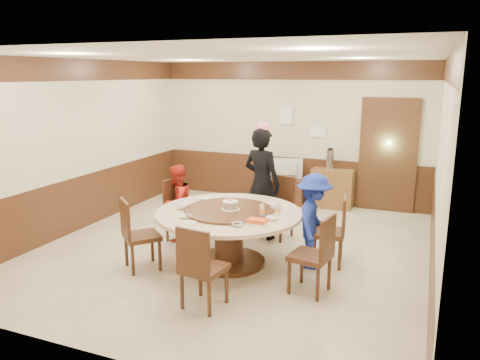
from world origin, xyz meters
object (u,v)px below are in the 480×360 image
at_px(person_red, 177,203).
at_px(thermos, 330,160).
at_px(person_standing, 262,183).
at_px(birthday_cake, 230,205).
at_px(person_blue, 314,221).
at_px(shrimp_platter, 257,222).
at_px(tv_stand, 284,190).
at_px(side_cabinet, 332,188).
at_px(television, 285,169).
at_px(banquet_table, 229,227).

height_order(person_red, thermos, person_red).
xyz_separation_m(person_standing, birthday_cake, (-0.02, -1.21, -0.04)).
bearing_deg(person_blue, person_standing, 44.46).
xyz_separation_m(person_red, thermos, (1.81, 2.76, 0.34)).
relative_size(person_standing, person_red, 1.47).
relative_size(shrimp_platter, tv_stand, 0.35).
xyz_separation_m(tv_stand, side_cabinet, (0.96, 0.03, 0.12)).
relative_size(person_standing, side_cabinet, 2.20).
bearing_deg(birthday_cake, person_standing, 89.16).
bearing_deg(side_cabinet, person_standing, -108.19).
bearing_deg(birthday_cake, tv_stand, 94.19).
relative_size(person_blue, shrimp_platter, 4.31).
height_order(person_standing, side_cabinet, person_standing).
bearing_deg(television, shrimp_platter, 90.92).
xyz_separation_m(person_red, birthday_cake, (1.16, -0.59, 0.24)).
xyz_separation_m(television, thermos, (0.89, 0.03, 0.24)).
bearing_deg(person_red, banquet_table, 71.01).
relative_size(tv_stand, television, 1.21).
bearing_deg(tv_stand, side_cabinet, 1.78).
relative_size(person_blue, tv_stand, 1.52).
bearing_deg(side_cabinet, thermos, 180.00).
distance_m(birthday_cake, shrimp_platter, 0.63).
bearing_deg(side_cabinet, person_red, -124.29).
relative_size(banquet_table, tv_stand, 2.33).
bearing_deg(birthday_cake, television, 94.19).
bearing_deg(banquet_table, television, 93.72).
bearing_deg(side_cabinet, birthday_cake, -102.15).
relative_size(tv_stand, side_cabinet, 1.06).
distance_m(person_red, shrimp_platter, 1.93).
height_order(banquet_table, tv_stand, banquet_table).
height_order(person_standing, birthday_cake, person_standing).
xyz_separation_m(birthday_cake, side_cabinet, (0.72, 3.35, -0.47)).
xyz_separation_m(shrimp_platter, television, (-0.76, 3.68, -0.08)).
relative_size(television, thermos, 1.85).
bearing_deg(television, tv_stand, 180.00).
bearing_deg(birthday_cake, thermos, 78.99).
xyz_separation_m(banquet_table, side_cabinet, (0.75, 3.34, -0.16)).
height_order(shrimp_platter, television, television).
xyz_separation_m(shrimp_platter, thermos, (0.13, 3.71, 0.16)).
relative_size(television, side_cabinet, 0.88).
bearing_deg(side_cabinet, banquet_table, -102.63).
distance_m(person_standing, person_blue, 1.38).
bearing_deg(person_standing, side_cabinet, -92.36).
distance_m(shrimp_platter, thermos, 3.71).
distance_m(person_standing, person_red, 1.36).
distance_m(tv_stand, television, 0.45).
xyz_separation_m(television, side_cabinet, (0.96, 0.03, -0.33)).
relative_size(banquet_table, person_standing, 1.12).
bearing_deg(shrimp_platter, person_red, 150.56).
bearing_deg(birthday_cake, shrimp_platter, -34.65).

